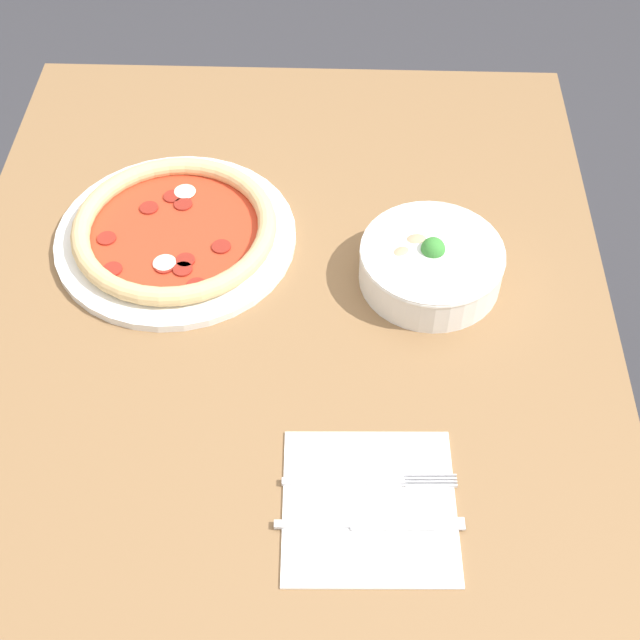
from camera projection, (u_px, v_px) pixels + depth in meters
ground_plane at (293, 574)px, 1.74m from camera, size 8.00×8.00×0.00m
dining_table at (282, 375)px, 1.24m from camera, size 1.12×0.87×0.77m
pizza at (175, 231)px, 1.23m from camera, size 0.33×0.33×0.04m
bowl at (431, 263)px, 1.17m from camera, size 0.19×0.19×0.07m
napkin at (369, 506)px, 0.98m from camera, size 0.20×0.20×0.00m
fork at (367, 481)px, 0.99m from camera, size 0.02×0.20×0.00m
knife at (361, 524)px, 0.96m from camera, size 0.02×0.21×0.01m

